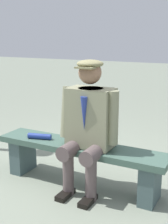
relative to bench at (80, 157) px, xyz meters
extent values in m
plane|color=gray|center=(0.00, 0.00, -0.32)|extent=(30.00, 30.00, 0.00)
cube|color=#405C50|center=(0.00, 0.00, 0.10)|extent=(1.84, 0.36, 0.06)
cube|color=#405556|center=(-0.75, 0.00, -0.12)|extent=(0.15, 0.31, 0.39)
cube|color=#405556|center=(0.75, 0.00, -0.12)|extent=(0.15, 0.31, 0.39)
cube|color=gray|center=(-0.13, 0.00, 0.44)|extent=(0.45, 0.27, 0.59)
cylinder|color=#1E2338|center=(-0.13, 0.00, 0.70)|extent=(0.25, 0.25, 0.06)
cone|color=navy|center=(-0.13, 0.14, 0.51)|extent=(0.07, 0.07, 0.32)
sphere|color=#8C664C|center=(-0.13, 0.02, 0.88)|extent=(0.22, 0.22, 0.22)
ellipsoid|color=#7C7751|center=(-0.13, 0.02, 0.97)|extent=(0.26, 0.26, 0.08)
cube|color=#7C7751|center=(-0.13, 0.12, 0.94)|extent=(0.18, 0.10, 0.02)
cylinder|color=#5B4C4C|center=(-0.25, 0.12, 0.14)|extent=(0.15, 0.45, 0.15)
cylinder|color=#5B4C4C|center=(-0.25, 0.24, -0.09)|extent=(0.11, 0.11, 0.46)
cube|color=black|center=(-0.25, 0.30, -0.29)|extent=(0.10, 0.24, 0.05)
cylinder|color=gray|center=(-0.38, 0.04, 0.47)|extent=(0.10, 0.11, 0.52)
cylinder|color=#5B4C4C|center=(0.00, 0.12, 0.14)|extent=(0.15, 0.45, 0.15)
cylinder|color=#5B4C4C|center=(0.00, 0.24, -0.09)|extent=(0.11, 0.11, 0.46)
cube|color=black|center=(0.00, 0.30, -0.29)|extent=(0.10, 0.24, 0.05)
cylinder|color=gray|center=(0.13, 0.04, 0.47)|extent=(0.10, 0.17, 0.52)
cylinder|color=navy|center=(0.47, 0.05, 0.16)|extent=(0.27, 0.12, 0.06)
camera|label=1|loc=(-1.44, 2.63, 1.23)|focal=49.42mm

